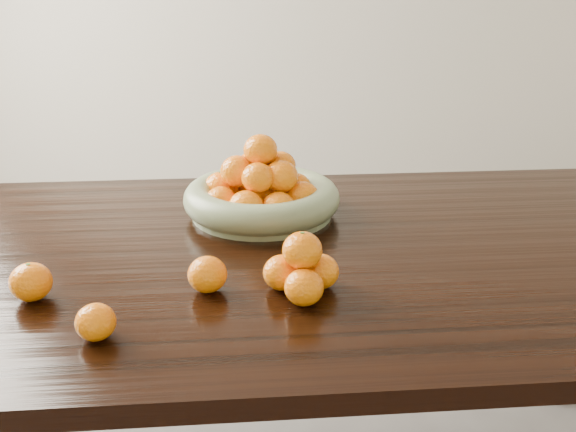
{
  "coord_description": "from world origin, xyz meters",
  "views": [
    {
      "loc": [
        -0.07,
        -1.23,
        1.3
      ],
      "look_at": [
        0.03,
        -0.02,
        0.83
      ],
      "focal_mm": 40.0,
      "sensor_mm": 36.0,
      "label": 1
    }
  ],
  "objects": [
    {
      "name": "dining_table",
      "position": [
        0.0,
        0.0,
        0.66
      ],
      "size": [
        2.0,
        1.0,
        0.75
      ],
      "color": "black",
      "rests_on": "ground"
    },
    {
      "name": "loose_orange_2",
      "position": [
        -0.13,
        -0.18,
        0.78
      ],
      "size": [
        0.07,
        0.07,
        0.07
      ],
      "primitive_type": "ellipsoid",
      "color": "orange",
      "rests_on": "dining_table"
    },
    {
      "name": "fruit_bowl",
      "position": [
        -0.02,
        0.2,
        0.8
      ],
      "size": [
        0.37,
        0.37,
        0.19
      ],
      "rotation": [
        0.0,
        0.0,
        0.19
      ],
      "color": "gray",
      "rests_on": "dining_table"
    },
    {
      "name": "loose_orange_0",
      "position": [
        -0.44,
        -0.19,
        0.78
      ],
      "size": [
        0.07,
        0.07,
        0.07
      ],
      "primitive_type": "ellipsoid",
      "color": "orange",
      "rests_on": "dining_table"
    },
    {
      "name": "loose_orange_1",
      "position": [
        -0.3,
        -0.33,
        0.78
      ],
      "size": [
        0.06,
        0.06,
        0.06
      ],
      "primitive_type": "ellipsoid",
      "color": "orange",
      "rests_on": "dining_table"
    },
    {
      "name": "orange_pyramid",
      "position": [
        0.04,
        -0.2,
        0.8
      ],
      "size": [
        0.14,
        0.13,
        0.12
      ],
      "rotation": [
        0.0,
        0.0,
        -0.02
      ],
      "color": "orange",
      "rests_on": "dining_table"
    }
  ]
}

